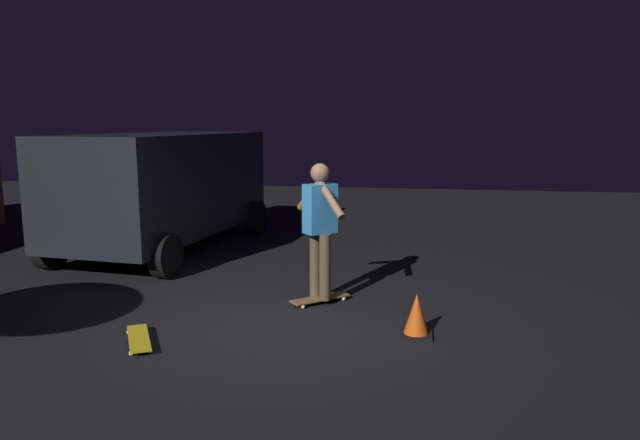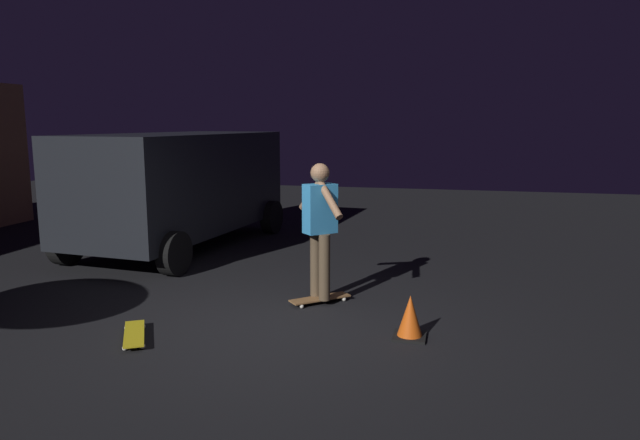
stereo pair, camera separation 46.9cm
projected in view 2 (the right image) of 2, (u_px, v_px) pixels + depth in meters
name	position (u px, v px, depth m)	size (l,w,h in m)	color
ground_plane	(273.00, 330.00, 6.33)	(28.00, 28.00, 0.00)	black
parked_van	(180.00, 183.00, 10.35)	(4.77, 2.61, 2.03)	black
skateboard_ridden	(320.00, 299.00, 7.26)	(0.67, 0.71, 0.07)	olive
skateboard_spare	(134.00, 334.00, 6.05)	(0.78, 0.56, 0.07)	gold
skater	(320.00, 221.00, 7.09)	(0.78, 0.73, 1.67)	brown
traffic_cone	(410.00, 318.00, 6.06)	(0.34, 0.34, 0.46)	black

